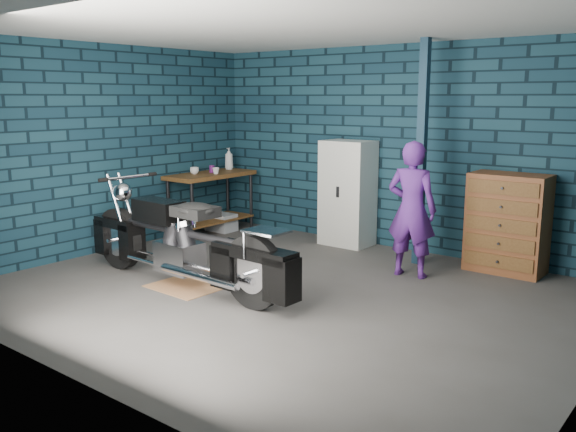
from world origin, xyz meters
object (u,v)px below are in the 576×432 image
object	(u,v)px
workbench	(211,203)
storage_bin	(221,222)
motorcycle	(183,236)
person	(412,209)
tool_chest	(507,224)
locker	(347,193)

from	to	relation	value
workbench	storage_bin	distance (m)	0.37
motorcycle	storage_bin	size ratio (longest dim) A/B	6.11
person	storage_bin	distance (m)	3.47
motorcycle	tool_chest	bearing A→B (deg)	49.48
motorcycle	storage_bin	bearing A→B (deg)	128.30
motorcycle	person	world-z (taller)	person
motorcycle	tool_chest	xyz separation A→B (m)	(2.51, 2.73, 0.01)
person	storage_bin	size ratio (longest dim) A/B	3.64
workbench	storage_bin	xyz separation A→B (m)	(0.02, 0.19, -0.32)
motorcycle	storage_bin	distance (m)	2.88
motorcycle	workbench	bearing A→B (deg)	130.99
storage_bin	tool_chest	size ratio (longest dim) A/B	0.37
locker	tool_chest	distance (m)	2.20
workbench	storage_bin	world-z (taller)	workbench
person	workbench	bearing A→B (deg)	-11.47
motorcycle	locker	xyz separation A→B (m)	(0.31, 2.73, 0.15)
motorcycle	storage_bin	xyz separation A→B (m)	(-1.68, 2.29, -0.44)
locker	person	bearing A→B (deg)	-30.90
workbench	storage_bin	bearing A→B (deg)	83.91
tool_chest	person	bearing A→B (deg)	-133.89
locker	storage_bin	bearing A→B (deg)	-167.55
person	storage_bin	world-z (taller)	person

